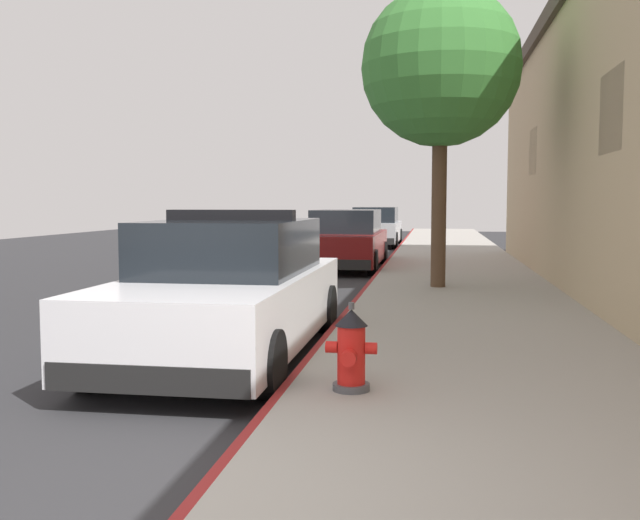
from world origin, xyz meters
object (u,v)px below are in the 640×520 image
Objects in this scene: parked_car_dark_far at (376,228)px; street_tree at (441,68)px; police_cruiser at (230,292)px; fire_hydrant at (351,350)px; parked_car_silver_ahead at (346,241)px.

parked_car_dark_far is 15.56m from street_tree.
parked_car_dark_far is (-0.04, 20.80, -0.00)m from police_cruiser.
street_tree is (0.76, 7.73, 3.75)m from fire_hydrant.
parked_car_silver_ahead is 12.89m from fire_hydrant.
parked_car_silver_ahead is 6.61m from street_tree.
parked_car_silver_ahead is 6.37× the size of fire_hydrant.
parked_car_dark_far is 6.37× the size of fire_hydrant.
fire_hydrant is at bearing -49.38° from police_cruiser.
street_tree reaches higher than parked_car_silver_ahead.
parked_car_silver_ahead is 1.00× the size of parked_car_dark_far.
police_cruiser is at bearing -112.18° from street_tree.
parked_car_dark_far is at bearing 99.17° from street_tree.
parked_car_silver_ahead reaches higher than fire_hydrant.
fire_hydrant is (1.62, -1.89, -0.24)m from police_cruiser.
police_cruiser is at bearing -89.96° from parked_car_silver_ahead.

